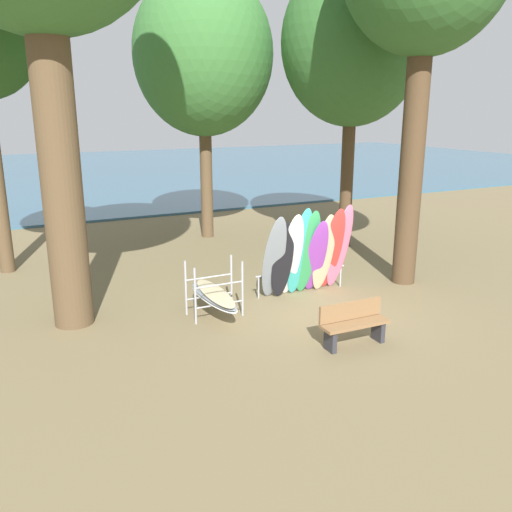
% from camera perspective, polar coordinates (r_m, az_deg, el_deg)
% --- Properties ---
extents(ground_plane, '(80.00, 80.00, 0.00)m').
position_cam_1_polar(ground_plane, '(12.49, 6.23, -5.60)').
color(ground_plane, brown).
extents(lake_water, '(80.00, 36.00, 0.10)m').
position_cam_1_polar(lake_water, '(40.68, -17.43, 8.51)').
color(lake_water, '#38607A').
rests_on(lake_water, ground).
extents(tree_far_left_back, '(4.63, 4.63, 8.85)m').
position_cam_1_polar(tree_far_left_back, '(18.99, -5.61, 20.49)').
color(tree_far_left_back, brown).
rests_on(tree_far_left_back, ground).
extents(tree_far_right_back, '(4.41, 4.41, 8.96)m').
position_cam_1_polar(tree_far_right_back, '(17.88, 10.26, 21.38)').
color(tree_far_right_back, '#4C3823').
rests_on(tree_far_right_back, ground).
extents(leaning_board_pile, '(2.47, 0.93, 2.27)m').
position_cam_1_polar(leaning_board_pile, '(13.01, 5.55, 0.21)').
color(leaning_board_pile, gray).
rests_on(leaning_board_pile, ground).
extents(board_storage_rack, '(1.15, 2.12, 1.25)m').
position_cam_1_polar(board_storage_rack, '(11.93, -4.48, -4.16)').
color(board_storage_rack, '#9EA0A5').
rests_on(board_storage_rack, ground).
extents(park_bench, '(1.41, 0.44, 0.85)m').
position_cam_1_polar(park_bench, '(10.64, 10.32, -6.99)').
color(park_bench, '#2D2D33').
rests_on(park_bench, ground).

